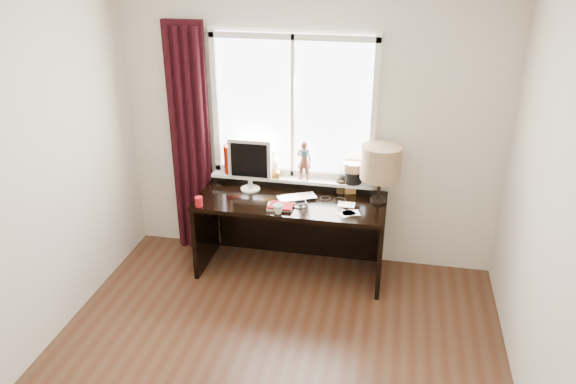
% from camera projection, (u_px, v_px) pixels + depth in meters
% --- Properties ---
extents(ceiling, '(3.50, 4.00, 0.00)m').
position_uv_depth(ceiling, '(248.00, 4.00, 2.80)').
color(ceiling, white).
rests_on(ceiling, wall_back).
extents(wall_back, '(3.50, 0.00, 2.60)m').
position_uv_depth(wall_back, '(310.00, 129.00, 5.12)').
color(wall_back, beige).
rests_on(wall_back, ground).
extents(wall_right, '(0.00, 4.00, 2.60)m').
position_uv_depth(wall_right, '(569.00, 264.00, 3.02)').
color(wall_right, beige).
rests_on(wall_right, ground).
extents(laptop, '(0.41, 0.36, 0.03)m').
position_uv_depth(laptop, '(297.00, 198.00, 5.04)').
color(laptop, silver).
rests_on(laptop, desk).
extents(mug, '(0.12, 0.12, 0.09)m').
position_uv_depth(mug, '(278.00, 209.00, 4.77)').
color(mug, white).
rests_on(mug, desk).
extents(red_cup, '(0.07, 0.07, 0.09)m').
position_uv_depth(red_cup, '(199.00, 202.00, 4.90)').
color(red_cup, maroon).
rests_on(red_cup, desk).
extents(window, '(1.52, 0.21, 1.40)m').
position_uv_depth(window, '(292.00, 130.00, 5.10)').
color(window, white).
rests_on(window, ground).
extents(curtain, '(0.38, 0.09, 2.25)m').
position_uv_depth(curtain, '(190.00, 143.00, 5.32)').
color(curtain, black).
rests_on(curtain, floor).
extents(desk, '(1.70, 0.70, 0.75)m').
position_uv_depth(desk, '(293.00, 219.00, 5.23)').
color(desk, black).
rests_on(desk, floor).
extents(monitor, '(0.40, 0.18, 0.49)m').
position_uv_depth(monitor, '(250.00, 162.00, 5.12)').
color(monitor, beige).
rests_on(monitor, desk).
extents(notebook_stack, '(0.24, 0.18, 0.03)m').
position_uv_depth(notebook_stack, '(280.00, 206.00, 4.88)').
color(notebook_stack, beige).
rests_on(notebook_stack, desk).
extents(brush_holder, '(0.09, 0.09, 0.25)m').
position_uv_depth(brush_holder, '(341.00, 186.00, 5.16)').
color(brush_holder, black).
rests_on(brush_holder, desk).
extents(icon_frame, '(0.10, 0.04, 0.13)m').
position_uv_depth(icon_frame, '(350.00, 187.00, 5.12)').
color(icon_frame, gold).
rests_on(icon_frame, desk).
extents(table_lamp, '(0.35, 0.35, 0.52)m').
position_uv_depth(table_lamp, '(381.00, 163.00, 4.86)').
color(table_lamp, black).
rests_on(table_lamp, desk).
extents(loose_papers, '(0.22, 0.32, 0.00)m').
position_uv_depth(loose_papers, '(348.00, 210.00, 4.84)').
color(loose_papers, white).
rests_on(loose_papers, desk).
extents(desk_cables, '(0.49, 0.34, 0.01)m').
position_uv_depth(desk_cables, '(319.00, 202.00, 4.98)').
color(desk_cables, black).
rests_on(desk_cables, desk).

